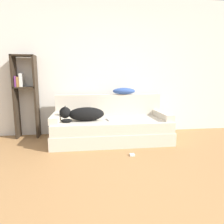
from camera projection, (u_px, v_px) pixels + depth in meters
name	position (u px, v px, depth m)	size (l,w,h in m)	color
ground_plane	(145.00, 214.00, 1.69)	(20.00, 20.00, 0.00)	#9E7042
wall_back	(109.00, 67.00, 4.04)	(7.66, 0.06, 2.70)	silver
couch	(111.00, 130.00, 3.61)	(2.07, 0.90, 0.40)	beige
couch_backrest	(109.00, 105.00, 3.91)	(2.03, 0.15, 0.42)	beige
couch_arm_left	(56.00, 118.00, 3.43)	(0.15, 0.71, 0.11)	beige
couch_arm_right	(163.00, 115.00, 3.68)	(0.15, 0.71, 0.11)	beige
dog	(82.00, 114.00, 3.42)	(0.76, 0.28, 0.27)	black
laptop	(117.00, 119.00, 3.55)	(0.38, 0.26, 0.02)	silver
throw_pillow	(124.00, 91.00, 3.88)	(0.44, 0.20, 0.13)	#335199
bookshelf	(25.00, 92.00, 3.74)	(0.41, 0.26, 1.55)	#2D2319
power_adapter	(132.00, 155.00, 2.95)	(0.07, 0.07, 0.03)	silver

